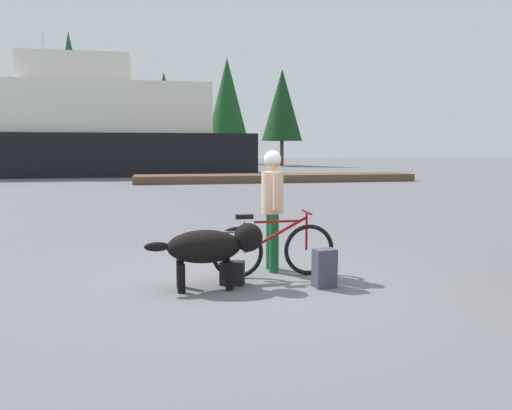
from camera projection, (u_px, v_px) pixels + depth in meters
name	position (u px, v px, depth m)	size (l,w,h in m)	color
ground_plane	(255.00, 280.00, 6.96)	(160.00, 160.00, 0.00)	slate
bicycle	(273.00, 249.00, 7.11)	(1.76, 0.44, 0.92)	black
person_cyclist	(272.00, 198.00, 7.40)	(0.32, 0.53, 1.77)	#19592D
dog	(212.00, 246.00, 6.51)	(1.52, 0.50, 0.84)	black
backpack	(324.00, 268.00, 6.60)	(0.28, 0.20, 0.50)	#3F3F4C
handbag_pannier	(232.00, 273.00, 6.74)	(0.32, 0.18, 0.31)	black
dock_pier	(276.00, 178.00, 27.21)	(14.92, 2.35, 0.40)	brown
ferry_boat	(37.00, 131.00, 32.93)	(28.14, 7.11, 8.32)	black
sailboat_moored	(49.00, 168.00, 32.90)	(8.44, 2.36, 9.01)	navy
pine_tree_far_left	(70.00, 86.00, 46.37)	(3.72, 3.72, 12.30)	#4C331E
pine_tree_center	(164.00, 105.00, 50.00)	(3.09, 3.09, 9.20)	#4C331E
pine_tree_far_right	(282.00, 105.00, 49.74)	(3.99, 3.99, 9.47)	#4C331E
pine_tree_mid_back	(227.00, 97.00, 56.57)	(4.34, 4.34, 11.76)	#4C331E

